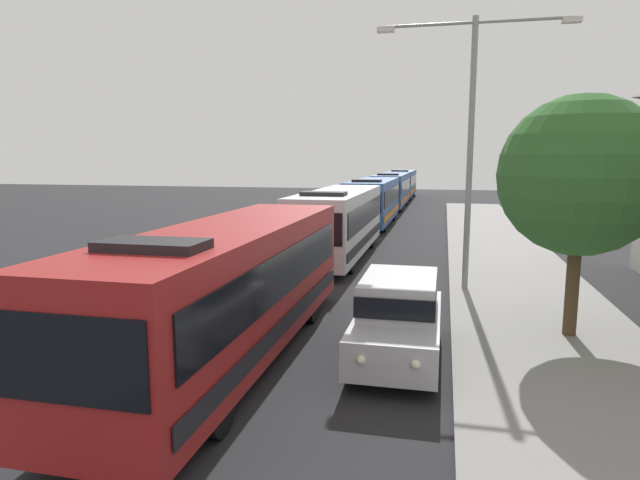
{
  "coord_description": "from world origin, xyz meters",
  "views": [
    {
      "loc": [
        3.3,
        1.55,
        4.55
      ],
      "look_at": [
        -0.37,
        17.55,
        2.02
      ],
      "focal_mm": 30.27,
      "sensor_mm": 36.0,
      "label": 1
    }
  ],
  "objects_px": {
    "bus_middle": "(373,200)",
    "bus_fourth_in_line": "(392,189)",
    "bus_rear": "(402,183)",
    "white_suv": "(399,315)",
    "bus_lead": "(231,285)",
    "roadside_tree": "(580,176)",
    "streetlamp_mid": "(471,127)",
    "bus_second_in_line": "(339,221)"
  },
  "relations": [
    {
      "from": "bus_middle",
      "to": "bus_fourth_in_line",
      "type": "bearing_deg",
      "value": 90.0
    },
    {
      "from": "bus_rear",
      "to": "white_suv",
      "type": "bearing_deg",
      "value": -85.72
    },
    {
      "from": "bus_lead",
      "to": "bus_fourth_in_line",
      "type": "relative_size",
      "value": 0.96
    },
    {
      "from": "bus_lead",
      "to": "bus_middle",
      "type": "distance_m",
      "value": 24.9
    },
    {
      "from": "bus_fourth_in_line",
      "to": "roadside_tree",
      "type": "xyz_separation_m",
      "value": [
        7.78,
        -34.83,
        2.41
      ]
    },
    {
      "from": "bus_lead",
      "to": "streetlamp_mid",
      "type": "xyz_separation_m",
      "value": [
        5.4,
        7.47,
        3.84
      ]
    },
    {
      "from": "bus_middle",
      "to": "roadside_tree",
      "type": "height_order",
      "value": "roadside_tree"
    },
    {
      "from": "bus_middle",
      "to": "bus_rear",
      "type": "relative_size",
      "value": 0.91
    },
    {
      "from": "bus_fourth_in_line",
      "to": "bus_rear",
      "type": "height_order",
      "value": "same"
    },
    {
      "from": "bus_second_in_line",
      "to": "bus_middle",
      "type": "distance_m",
      "value": 12.14
    },
    {
      "from": "bus_second_in_line",
      "to": "streetlamp_mid",
      "type": "xyz_separation_m",
      "value": [
        5.4,
        -5.29,
        3.84
      ]
    },
    {
      "from": "bus_fourth_in_line",
      "to": "streetlamp_mid",
      "type": "height_order",
      "value": "streetlamp_mid"
    },
    {
      "from": "bus_fourth_in_line",
      "to": "bus_rear",
      "type": "bearing_deg",
      "value": 90.0
    },
    {
      "from": "streetlamp_mid",
      "to": "roadside_tree",
      "type": "bearing_deg",
      "value": -62.04
    },
    {
      "from": "bus_middle",
      "to": "streetlamp_mid",
      "type": "distance_m",
      "value": 18.64
    },
    {
      "from": "bus_second_in_line",
      "to": "bus_fourth_in_line",
      "type": "height_order",
      "value": "same"
    },
    {
      "from": "streetlamp_mid",
      "to": "bus_rear",
      "type": "bearing_deg",
      "value": 97.21
    },
    {
      "from": "bus_lead",
      "to": "streetlamp_mid",
      "type": "bearing_deg",
      "value": 54.15
    },
    {
      "from": "white_suv",
      "to": "streetlamp_mid",
      "type": "relative_size",
      "value": 0.51
    },
    {
      "from": "bus_second_in_line",
      "to": "streetlamp_mid",
      "type": "distance_m",
      "value": 8.48
    },
    {
      "from": "bus_rear",
      "to": "bus_second_in_line",
      "type": "bearing_deg",
      "value": -90.0
    },
    {
      "from": "roadside_tree",
      "to": "bus_fourth_in_line",
      "type": "bearing_deg",
      "value": 102.59
    },
    {
      "from": "bus_lead",
      "to": "streetlamp_mid",
      "type": "relative_size",
      "value": 1.24
    },
    {
      "from": "bus_rear",
      "to": "white_suv",
      "type": "height_order",
      "value": "bus_rear"
    },
    {
      "from": "bus_second_in_line",
      "to": "white_suv",
      "type": "bearing_deg",
      "value": -72.89
    },
    {
      "from": "bus_second_in_line",
      "to": "bus_rear",
      "type": "xyz_separation_m",
      "value": [
        0.0,
        37.4,
        0.0
      ]
    },
    {
      "from": "white_suv",
      "to": "bus_middle",
      "type": "bearing_deg",
      "value": 98.71
    },
    {
      "from": "bus_rear",
      "to": "roadside_tree",
      "type": "bearing_deg",
      "value": -80.63
    },
    {
      "from": "bus_middle",
      "to": "bus_fourth_in_line",
      "type": "distance_m",
      "value": 12.92
    },
    {
      "from": "bus_rear",
      "to": "streetlamp_mid",
      "type": "distance_m",
      "value": 43.2
    },
    {
      "from": "bus_lead",
      "to": "bus_fourth_in_line",
      "type": "height_order",
      "value": "same"
    },
    {
      "from": "roadside_tree",
      "to": "streetlamp_mid",
      "type": "bearing_deg",
      "value": 117.96
    },
    {
      "from": "bus_second_in_line",
      "to": "bus_rear",
      "type": "relative_size",
      "value": 0.9
    },
    {
      "from": "bus_second_in_line",
      "to": "roadside_tree",
      "type": "xyz_separation_m",
      "value": [
        7.78,
        -9.77,
        2.41
      ]
    },
    {
      "from": "bus_second_in_line",
      "to": "bus_rear",
      "type": "bearing_deg",
      "value": 90.0
    },
    {
      "from": "bus_second_in_line",
      "to": "roadside_tree",
      "type": "relative_size",
      "value": 1.8
    },
    {
      "from": "streetlamp_mid",
      "to": "roadside_tree",
      "type": "relative_size",
      "value": 1.5
    },
    {
      "from": "streetlamp_mid",
      "to": "roadside_tree",
      "type": "height_order",
      "value": "streetlamp_mid"
    },
    {
      "from": "bus_lead",
      "to": "bus_fourth_in_line",
      "type": "distance_m",
      "value": 37.81
    },
    {
      "from": "bus_middle",
      "to": "roadside_tree",
      "type": "bearing_deg",
      "value": -70.45
    },
    {
      "from": "bus_second_in_line",
      "to": "bus_fourth_in_line",
      "type": "xyz_separation_m",
      "value": [
        0.0,
        25.06,
        0.0
      ]
    },
    {
      "from": "white_suv",
      "to": "bus_second_in_line",
      "type": "bearing_deg",
      "value": 107.11
    }
  ]
}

